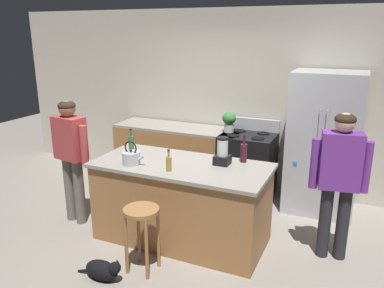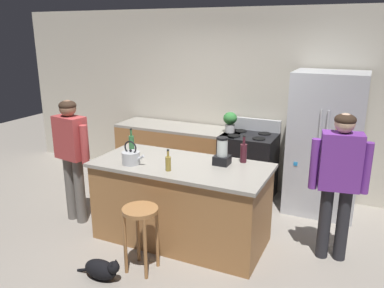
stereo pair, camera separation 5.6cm
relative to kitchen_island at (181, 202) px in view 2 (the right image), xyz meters
name	(u,v)px [view 2 (the right image)]	position (x,y,z in m)	size (l,w,h in m)	color
ground_plane	(181,238)	(0.00, 0.00, -0.47)	(14.00, 14.00, 0.00)	gray
back_wall	(237,100)	(0.00, 1.95, 0.88)	(8.00, 0.10, 2.70)	beige
kitchen_island	(181,202)	(0.00, 0.00, 0.00)	(1.99, 0.92, 0.94)	#9E6B3D
back_counter_run	(179,155)	(-0.80, 1.55, 0.00)	(2.00, 0.64, 0.94)	#9E6B3D
refrigerator	(325,144)	(1.37, 1.50, 0.47)	(0.90, 0.73, 1.88)	#B7BABF
stove_range	(248,165)	(0.34, 1.52, 0.01)	(0.76, 0.65, 1.12)	black
person_by_island_left	(71,150)	(-1.44, -0.14, 0.48)	(0.60, 0.28, 1.58)	#66605B
person_by_sink_right	(339,174)	(1.64, 0.33, 0.49)	(0.60, 0.28, 1.60)	#26262B
bar_stool	(141,223)	(-0.09, -0.72, 0.06)	(0.36, 0.36, 0.69)	#9E6B3D
cat	(102,269)	(-0.37, -1.03, -0.36)	(0.52, 0.18, 0.26)	black
potted_plant	(230,121)	(0.03, 1.55, 0.64)	(0.20, 0.20, 0.30)	silver
blender_appliance	(222,153)	(0.43, 0.17, 0.60)	(0.17, 0.17, 0.31)	black
bottle_olive_oil	(131,142)	(-0.78, 0.20, 0.57)	(0.07, 0.07, 0.28)	#2D6638
bottle_wine	(244,152)	(0.62, 0.35, 0.58)	(0.08, 0.08, 0.32)	#471923
bottle_vinegar	(168,163)	(-0.02, -0.25, 0.55)	(0.06, 0.06, 0.24)	olive
tea_kettle	(131,157)	(-0.50, -0.24, 0.55)	(0.28, 0.20, 0.27)	#B7BABF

